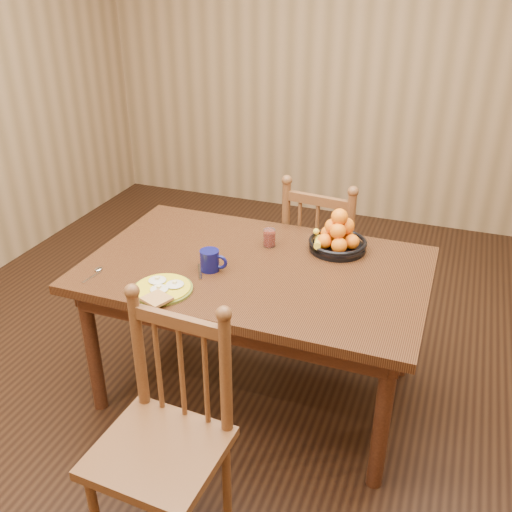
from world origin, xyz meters
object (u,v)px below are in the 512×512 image
(coffee_mug, at_px, (211,260))
(dining_table, at_px, (256,281))
(chair_far, at_px, (324,260))
(chair_near, at_px, (164,440))
(breakfast_plate, at_px, (163,289))
(fruit_bowl, at_px, (338,237))

(coffee_mug, bearing_deg, dining_table, 32.31)
(chair_far, height_order, coffee_mug, chair_far)
(chair_far, distance_m, chair_near, 1.58)
(chair_near, bearing_deg, coffee_mug, 104.54)
(dining_table, bearing_deg, breakfast_plate, -129.54)
(chair_far, relative_size, fruit_bowl, 3.42)
(fruit_bowl, bearing_deg, chair_far, 111.36)
(dining_table, distance_m, fruit_bowl, 0.46)
(coffee_mug, distance_m, fruit_bowl, 0.65)
(chair_near, xyz_separation_m, breakfast_plate, (-0.28, 0.54, 0.28))
(chair_near, bearing_deg, dining_table, 91.69)
(breakfast_plate, relative_size, coffee_mug, 2.27)
(chair_far, bearing_deg, fruit_bowl, 117.78)
(breakfast_plate, xyz_separation_m, coffee_mug, (0.12, 0.25, 0.04))
(chair_far, bearing_deg, breakfast_plate, 71.39)
(fruit_bowl, bearing_deg, breakfast_plate, -133.16)
(coffee_mug, xyz_separation_m, fruit_bowl, (0.50, 0.41, 0.02))
(dining_table, xyz_separation_m, coffee_mug, (-0.18, -0.12, 0.14))
(dining_table, distance_m, chair_near, 0.92)
(chair_far, xyz_separation_m, chair_near, (-0.20, -1.57, -0.00))
(breakfast_plate, bearing_deg, dining_table, 50.46)
(chair_far, bearing_deg, coffee_mug, 71.52)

